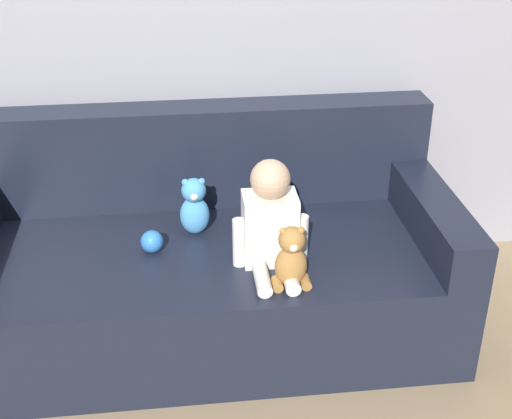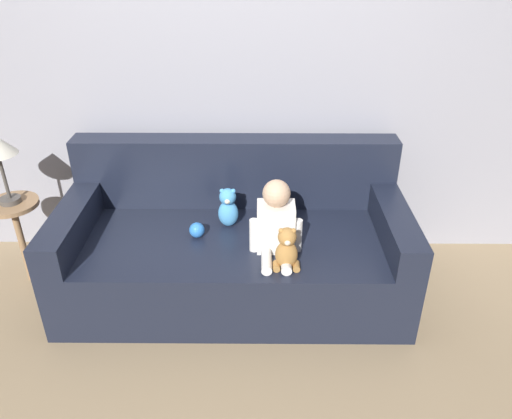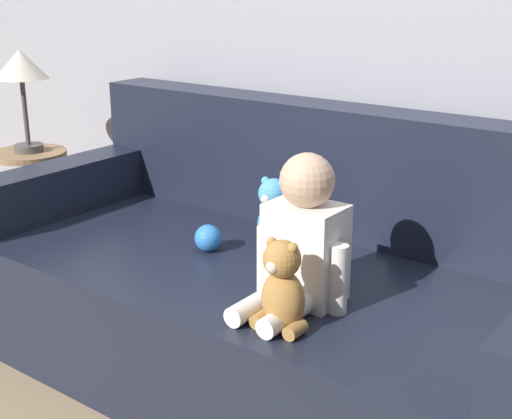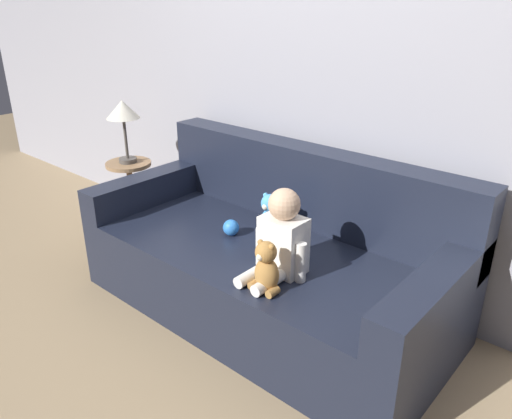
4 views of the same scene
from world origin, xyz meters
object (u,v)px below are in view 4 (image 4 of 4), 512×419
plush_toy_side (271,216)px  side_table (125,135)px  couch (271,260)px  toy_ball (231,228)px  person_baby (281,239)px  teddy_bear_brown (266,268)px

plush_toy_side → side_table: 1.29m
couch → plush_toy_side: 0.24m
plush_toy_side → side_table: bearing=179.5°
toy_ball → side_table: (-1.10, 0.14, 0.29)m
toy_ball → couch: bearing=25.0°
person_baby → toy_ball: person_baby is taller
couch → toy_ball: (-0.21, -0.10, 0.16)m
teddy_bear_brown → side_table: bearing=164.9°
couch → toy_ball: 0.28m
couch → plush_toy_side: bearing=139.2°
couch → person_baby: couch is taller
teddy_bear_brown → plush_toy_side: bearing=127.6°
teddy_bear_brown → plush_toy_side: (-0.32, 0.42, 0.01)m
teddy_bear_brown → toy_ball: size_ratio=2.73×
couch → person_baby: 0.44m
couch → side_table: (-1.30, 0.04, 0.46)m
teddy_bear_brown → couch: bearing=126.5°
teddy_bear_brown → plush_toy_side: size_ratio=0.98×
couch → teddy_bear_brown: size_ratio=8.24×
side_table → plush_toy_side: bearing=-0.5°
toy_ball → side_table: bearing=173.0°
teddy_bear_brown → toy_ball: 0.58m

